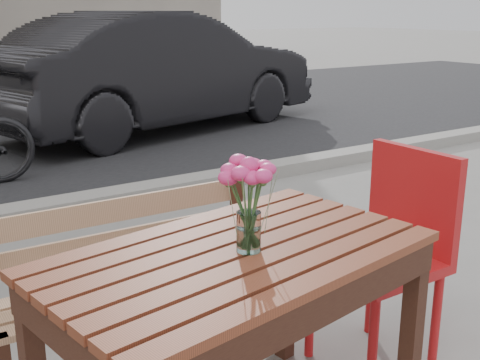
# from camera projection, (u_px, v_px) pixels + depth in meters

# --- Properties ---
(main_table) EXTENTS (1.37, 0.93, 0.78)m
(main_table) POSITION_uv_depth(u_px,v_px,m) (237.00, 286.00, 1.98)
(main_table) COLOR brown
(main_table) RESTS_ON ground
(main_bench) EXTENTS (1.28, 0.40, 0.79)m
(main_bench) POSITION_uv_depth(u_px,v_px,m) (130.00, 263.00, 2.59)
(main_bench) COLOR #9C7151
(main_bench) RESTS_ON ground
(red_chair) EXTENTS (0.48, 0.48, 0.96)m
(red_chair) POSITION_uv_depth(u_px,v_px,m) (391.00, 242.00, 2.61)
(red_chair) COLOR #B01518
(red_chair) RESTS_ON ground
(main_vase) EXTENTS (0.17, 0.17, 0.31)m
(main_vase) POSITION_uv_depth(u_px,v_px,m) (249.00, 193.00, 1.89)
(main_vase) COLOR white
(main_vase) RESTS_ON main_table
(parked_car) EXTENTS (4.87, 2.70, 1.52)m
(parked_car) POSITION_uv_depth(u_px,v_px,m) (158.00, 71.00, 7.81)
(parked_car) COLOR black
(parked_car) RESTS_ON ground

